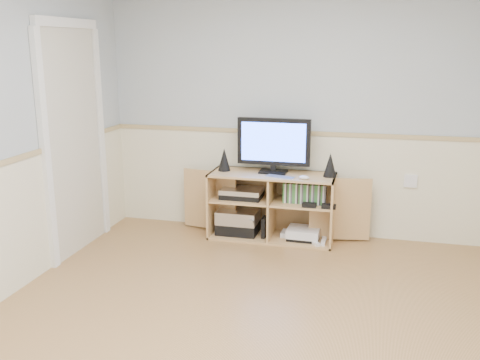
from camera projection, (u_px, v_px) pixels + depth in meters
name	position (u px, v px, depth m)	size (l,w,h in m)	color
room	(254.00, 155.00, 3.19)	(4.04, 4.54, 2.54)	tan
media_cabinet	(273.00, 204.00, 5.27)	(1.89, 0.45, 0.65)	tan
monitor	(274.00, 143.00, 5.12)	(0.70, 0.18, 0.53)	black
speaker_left	(224.00, 159.00, 5.25)	(0.12, 0.12, 0.22)	black
speaker_right	(330.00, 165.00, 5.01)	(0.12, 0.12, 0.23)	black
keyboard	(280.00, 177.00, 4.99)	(0.27, 0.11, 0.01)	silver
mouse	(304.00, 177.00, 4.93)	(0.10, 0.06, 0.04)	white
av_components	(240.00, 214.00, 5.33)	(0.50, 0.30, 0.47)	black
game_consoles	(303.00, 234.00, 5.20)	(0.45, 0.30, 0.11)	white
game_cases	(305.00, 193.00, 5.09)	(0.40, 0.14, 0.19)	#3F8C3F
wall_outlet	(411.00, 181.00, 5.08)	(0.12, 0.03, 0.12)	white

